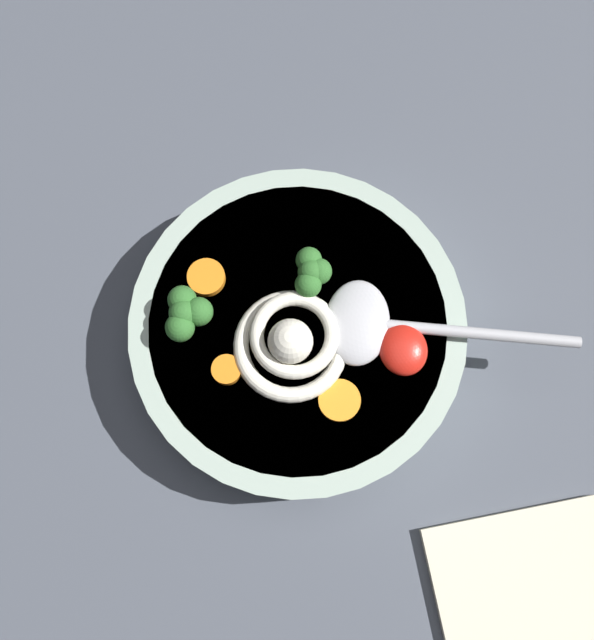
% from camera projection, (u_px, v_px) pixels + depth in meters
% --- Properties ---
extents(table_slab, '(1.23, 1.23, 0.04)m').
position_uv_depth(table_slab, '(322.00, 341.00, 0.54)').
color(table_slab, '#474C56').
rests_on(table_slab, ground).
extents(soup_bowl, '(0.23, 0.23, 0.05)m').
position_uv_depth(soup_bowl, '(297.00, 328.00, 0.50)').
color(soup_bowl, '#9EB2A3').
rests_on(soup_bowl, table_slab).
extents(noodle_pile, '(0.09, 0.08, 0.03)m').
position_uv_depth(noodle_pile, '(292.00, 342.00, 0.46)').
color(noodle_pile, silver).
rests_on(noodle_pile, soup_bowl).
extents(soup_spoon, '(0.08, 0.18, 0.02)m').
position_uv_depth(soup_spoon, '(378.00, 324.00, 0.47)').
color(soup_spoon, '#B7B7BC').
rests_on(soup_spoon, soup_bowl).
extents(chili_sauce_dollop, '(0.04, 0.03, 0.02)m').
position_uv_depth(chili_sauce_dollop, '(403.00, 349.00, 0.46)').
color(chili_sauce_dollop, red).
rests_on(chili_sauce_dollop, soup_bowl).
extents(broccoli_floret_beside_chili, '(0.04, 0.03, 0.03)m').
position_uv_depth(broccoli_floret_beside_chili, '(313.00, 272.00, 0.46)').
color(broccoli_floret_beside_chili, '#7A9E60').
rests_on(broccoli_floret_beside_chili, soup_bowl).
extents(broccoli_floret_center, '(0.04, 0.03, 0.03)m').
position_uv_depth(broccoli_floret_center, '(186.00, 313.00, 0.46)').
color(broccoli_floret_center, '#7A9E60').
rests_on(broccoli_floret_center, soup_bowl).
extents(carrot_slice_extra_b, '(0.02, 0.02, 0.01)m').
position_uv_depth(carrot_slice_extra_b, '(227.00, 370.00, 0.46)').
color(carrot_slice_extra_b, orange).
rests_on(carrot_slice_extra_b, soup_bowl).
extents(carrot_slice_left, '(0.03, 0.03, 0.00)m').
position_uv_depth(carrot_slice_left, '(343.00, 400.00, 0.46)').
color(carrot_slice_left, orange).
rests_on(carrot_slice_left, soup_bowl).
extents(carrot_slice_near_spoon, '(0.03, 0.03, 0.01)m').
position_uv_depth(carrot_slice_near_spoon, '(206.00, 278.00, 0.48)').
color(carrot_slice_near_spoon, orange).
rests_on(carrot_slice_near_spoon, soup_bowl).
extents(folded_napkin, '(0.15, 0.13, 0.01)m').
position_uv_depth(folded_napkin, '(534.00, 619.00, 0.47)').
color(folded_napkin, beige).
rests_on(folded_napkin, table_slab).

